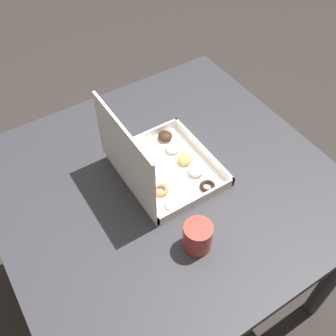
{
  "coord_description": "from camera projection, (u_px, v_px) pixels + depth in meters",
  "views": [
    {
      "loc": [
        -0.64,
        0.4,
        1.67
      ],
      "look_at": [
        0.03,
        -0.03,
        0.74
      ],
      "focal_mm": 42.0,
      "sensor_mm": 36.0,
      "label": 1
    }
  ],
  "objects": [
    {
      "name": "ground_plane",
      "position": [
        166.0,
        282.0,
        1.76
      ],
      "size": [
        8.0,
        8.0,
        0.0
      ],
      "primitive_type": "plane",
      "color": "#2D2826"
    },
    {
      "name": "dining_table",
      "position": [
        165.0,
        200.0,
        1.29
      ],
      "size": [
        0.96,
        1.01,
        0.72
      ],
      "color": "#2D2D33",
      "rests_on": "ground_plane"
    },
    {
      "name": "donut_box",
      "position": [
        156.0,
        164.0,
        1.18
      ],
      "size": [
        0.32,
        0.28,
        0.27
      ],
      "color": "white",
      "rests_on": "dining_table"
    },
    {
      "name": "coffee_mug",
      "position": [
        198.0,
        236.0,
        1.03
      ],
      "size": [
        0.08,
        0.08,
        0.09
      ],
      "color": "#A3382D",
      "rests_on": "dining_table"
    }
  ]
}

